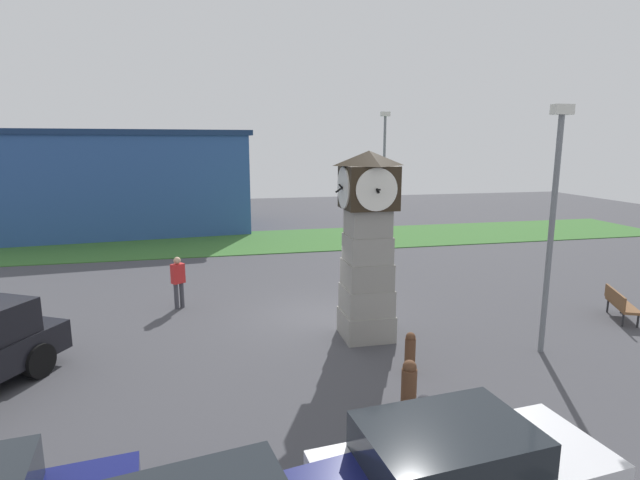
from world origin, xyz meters
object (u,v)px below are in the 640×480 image
Objects in this scene: pedestrian_near_bench at (178,279)px; street_lamp_far_side at (384,167)px; bollard_mid_row at (409,386)px; bollard_far_row at (410,353)px; street_lamp_near_road at (553,214)px; clock_tower at (367,244)px; bollard_near_tower at (424,423)px; bench at (620,303)px; car_by_building at (459,469)px.

street_lamp_far_side is (10.49, 10.04, 2.99)m from pedestrian_near_bench.
bollard_mid_row is 1.09× the size of bollard_far_row.
street_lamp_near_road is 0.89× the size of street_lamp_far_side.
street_lamp_near_road reaches higher than clock_tower.
clock_tower reaches higher than bollard_mid_row.
bollard_near_tower is (-0.62, -5.25, -2.08)m from clock_tower.
bollard_near_tower is 1.32m from bollard_mid_row.
bench is (7.64, 2.02, 0.01)m from bollard_far_row.
street_lamp_near_road is (3.80, 0.44, 3.08)m from bollard_far_row.
street_lamp_far_side is at bearing 72.64° from bollard_near_tower.
pedestrian_near_bench is at bearing 117.30° from bollard_near_tower.
street_lamp_near_road is 15.64m from street_lamp_far_side.
street_lamp_far_side is (5.29, 13.66, 1.35)m from clock_tower.
pedestrian_near_bench is at bearing 132.65° from bollard_far_row.
street_lamp_far_side is at bearing 43.74° from pedestrian_near_bench.
bollard_mid_row is 0.64× the size of pedestrian_near_bench.
street_lamp_near_road is at bearing 35.01° from bollard_near_tower.
bench is 0.24× the size of street_lamp_far_side.
bollard_near_tower is at bearing -107.36° from street_lamp_far_side.
street_lamp_far_side reaches higher than bollard_far_row.
bollard_mid_row is 18.82m from street_lamp_far_side.
car_by_building is (-0.41, -2.82, 0.19)m from bollard_mid_row.
street_lamp_near_road is at bearing -30.75° from pedestrian_near_bench.
bollard_near_tower is 6.55m from street_lamp_near_road.
bench is at bearing -79.23° from street_lamp_far_side.
bollard_far_row is 0.60× the size of bench.
bollard_near_tower is at bearing 84.60° from car_by_building.
bollard_near_tower is 0.15× the size of street_lamp_far_side.
street_lamp_near_road reaches higher than bollard_mid_row.
pedestrian_near_bench reaches higher than bench.
car_by_building is (-0.76, -6.78, -1.87)m from clock_tower.
clock_tower is 3.19m from bollard_far_row.
bollard_mid_row is at bearing 81.83° from car_by_building.
clock_tower is at bearing 83.28° from bollard_near_tower.
street_lamp_far_side is (-2.66, 14.01, 3.44)m from bench.
street_lamp_far_side reaches higher than car_by_building.
pedestrian_near_bench is (-4.84, 7.58, 0.42)m from bollard_mid_row.
street_lamp_far_side is (5.65, 17.62, 3.41)m from bollard_mid_row.
clock_tower reaches higher than pedestrian_near_bench.
street_lamp_far_side reaches higher than clock_tower.
pedestrian_near_bench is at bearing -136.26° from street_lamp_far_side.
street_lamp_near_road reaches higher than car_by_building.
car_by_building is (-0.14, -1.53, 0.21)m from bollard_near_tower.
bench is 5.16m from street_lamp_near_road.
clock_tower is 3.04× the size of bench.
bollard_mid_row is at bearing -57.44° from pedestrian_near_bench.
street_lamp_far_side reaches higher than street_lamp_near_road.
bollard_far_row is at bearing 66.77° from bollard_mid_row.
street_lamp_far_side is (4.97, 16.03, 3.45)m from bollard_far_row.
street_lamp_near_road reaches higher than bench.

